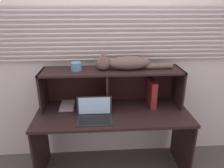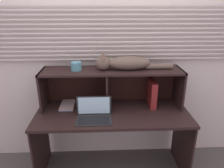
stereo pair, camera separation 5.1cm
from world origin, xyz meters
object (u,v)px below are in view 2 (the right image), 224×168
at_px(book_stack, 68,105).
at_px(laptop, 94,115).
at_px(cat, 124,63).
at_px(small_basket, 76,66).
at_px(binder_upright, 152,93).

bearing_deg(book_stack, laptop, -42.31).
bearing_deg(cat, laptop, -139.25).
relative_size(laptop, small_basket, 3.20).
height_order(cat, small_basket, cat).
distance_m(cat, binder_upright, 0.47).
xyz_separation_m(cat, small_basket, (-0.50, 0.00, -0.03)).
bearing_deg(laptop, book_stack, 137.69).
height_order(book_stack, small_basket, small_basket).
bearing_deg(laptop, binder_upright, 23.67).
relative_size(cat, small_basket, 7.36).
distance_m(laptop, small_basket, 0.53).
relative_size(cat, binder_upright, 2.76).
bearing_deg(cat, binder_upright, 0.00).
bearing_deg(binder_upright, book_stack, -179.89).
bearing_deg(book_stack, small_basket, 0.87).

